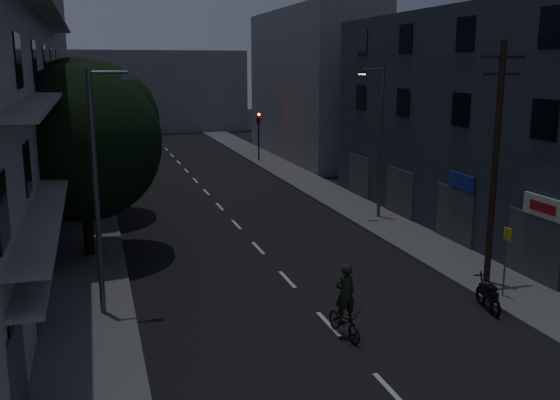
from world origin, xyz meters
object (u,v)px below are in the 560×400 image
bus_stop_sign (506,249)px  motorcycle (488,296)px  cyclist (345,312)px  utility_pole (495,160)px

bus_stop_sign → motorcycle: 1.88m
cyclist → utility_pole: bearing=14.0°
bus_stop_sign → motorcycle: (-1.07, -0.63, -1.41)m
utility_pole → motorcycle: 5.07m
utility_pole → bus_stop_sign: utility_pole is taller
motorcycle → bus_stop_sign: bearing=41.9°
utility_pole → motorcycle: (-1.42, -2.11, -4.39)m
utility_pole → cyclist: 8.53m
bus_stop_sign → cyclist: bearing=-169.5°
utility_pole → bus_stop_sign: (-0.35, -1.48, -2.98)m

